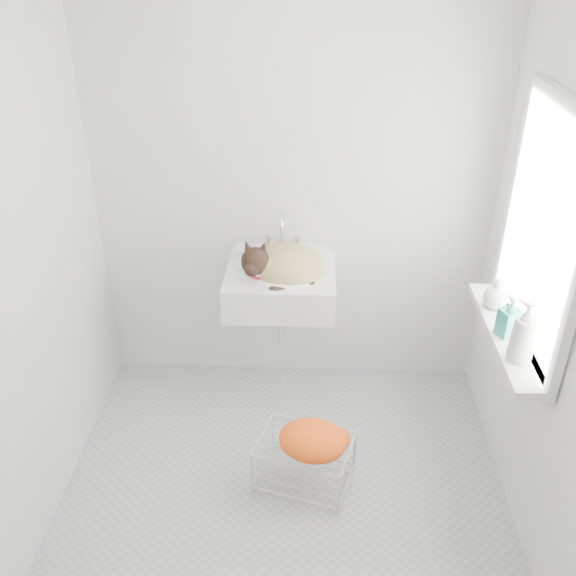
{
  "coord_description": "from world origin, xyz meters",
  "views": [
    {
      "loc": [
        0.11,
        -2.22,
        2.45
      ],
      "look_at": [
        -0.0,
        0.5,
        0.88
      ],
      "focal_mm": 39.19,
      "sensor_mm": 36.0,
      "label": 1
    }
  ],
  "objects_px": {
    "wire_rack": "(304,459)",
    "bottle_a": "(518,360)",
    "sink": "(281,270)",
    "bottle_b": "(506,334)",
    "bottle_c": "(494,307)",
    "cat": "(283,265)"
  },
  "relations": [
    {
      "from": "sink",
      "to": "bottle_c",
      "type": "xyz_separation_m",
      "value": [
        1.05,
        -0.33,
        0.0
      ]
    },
    {
      "from": "cat",
      "to": "bottle_a",
      "type": "bearing_deg",
      "value": -42.18
    },
    {
      "from": "sink",
      "to": "bottle_b",
      "type": "height_order",
      "value": "sink"
    },
    {
      "from": "bottle_b",
      "to": "cat",
      "type": "bearing_deg",
      "value": 152.24
    },
    {
      "from": "sink",
      "to": "cat",
      "type": "height_order",
      "value": "cat"
    },
    {
      "from": "wire_rack",
      "to": "bottle_c",
      "type": "distance_m",
      "value": 1.2
    },
    {
      "from": "bottle_b",
      "to": "bottle_c",
      "type": "height_order",
      "value": "bottle_b"
    },
    {
      "from": "wire_rack",
      "to": "bottle_a",
      "type": "height_order",
      "value": "bottle_a"
    },
    {
      "from": "cat",
      "to": "wire_rack",
      "type": "xyz_separation_m",
      "value": [
        0.14,
        -0.66,
        -0.74
      ]
    },
    {
      "from": "sink",
      "to": "cat",
      "type": "bearing_deg",
      "value": -54.72
    },
    {
      "from": "wire_rack",
      "to": "bottle_c",
      "type": "relative_size",
      "value": 2.84
    },
    {
      "from": "cat",
      "to": "wire_rack",
      "type": "distance_m",
      "value": 1.0
    },
    {
      "from": "sink",
      "to": "cat",
      "type": "distance_m",
      "value": 0.05
    },
    {
      "from": "wire_rack",
      "to": "bottle_c",
      "type": "bearing_deg",
      "value": 21.06
    },
    {
      "from": "wire_rack",
      "to": "bottle_a",
      "type": "bearing_deg",
      "value": -4.94
    },
    {
      "from": "cat",
      "to": "bottle_b",
      "type": "distance_m",
      "value": 1.18
    },
    {
      "from": "wire_rack",
      "to": "bottle_a",
      "type": "distance_m",
      "value": 1.15
    },
    {
      "from": "bottle_b",
      "to": "bottle_c",
      "type": "relative_size",
      "value": 1.21
    },
    {
      "from": "sink",
      "to": "bottle_c",
      "type": "distance_m",
      "value": 1.1
    },
    {
      "from": "sink",
      "to": "wire_rack",
      "type": "bearing_deg",
      "value": -77.61
    },
    {
      "from": "cat",
      "to": "bottle_a",
      "type": "distance_m",
      "value": 1.28
    },
    {
      "from": "cat",
      "to": "wire_rack",
      "type": "bearing_deg",
      "value": -85.11
    }
  ]
}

